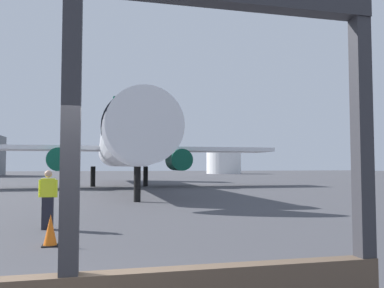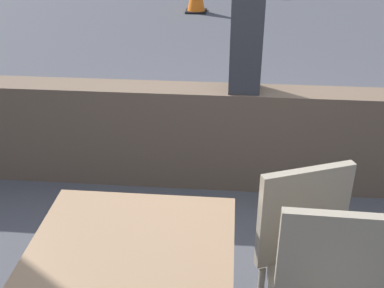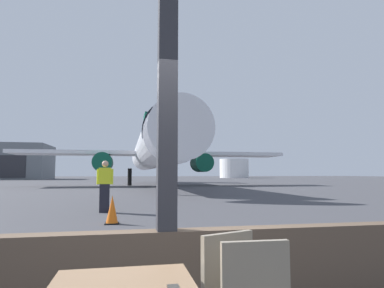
# 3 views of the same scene
# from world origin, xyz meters

# --- Properties ---
(ground_plane) EXTENTS (220.00, 220.00, 0.00)m
(ground_plane) POSITION_xyz_m (0.00, 40.00, 0.00)
(ground_plane) COLOR #424247
(window_frame) EXTENTS (7.34, 0.24, 4.02)m
(window_frame) POSITION_xyz_m (0.00, 0.00, 1.38)
(window_frame) COLOR brown
(window_frame) RESTS_ON ground
(airplane) EXTENTS (28.17, 36.96, 10.58)m
(airplane) POSITION_xyz_m (2.34, 31.17, 3.70)
(airplane) COLOR silver
(airplane) RESTS_ON ground
(ground_crew_worker) EXTENTS (0.55, 0.22, 1.74)m
(ground_crew_worker) POSITION_xyz_m (-1.12, 8.08, 0.90)
(ground_crew_worker) COLOR black
(ground_crew_worker) RESTS_ON ground
(traffic_cone) EXTENTS (0.36, 0.36, 0.74)m
(traffic_cone) POSITION_xyz_m (-0.76, 5.47, 0.35)
(traffic_cone) COLOR orange
(traffic_cone) RESTS_ON ground
(fuel_storage_tank) EXTENTS (8.46, 8.46, 5.51)m
(fuel_storage_tank) POSITION_xyz_m (30.61, 88.86, 2.76)
(fuel_storage_tank) COLOR white
(fuel_storage_tank) RESTS_ON ground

